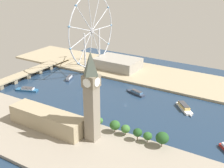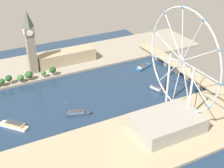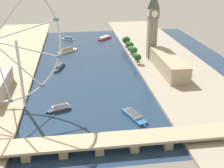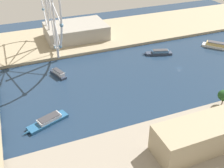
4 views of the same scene
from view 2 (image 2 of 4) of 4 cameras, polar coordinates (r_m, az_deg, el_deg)
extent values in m
plane|color=#1E334C|center=(374.67, -8.61, -3.12)|extent=(381.29, 381.29, 0.00)
cube|color=gray|center=(463.88, -13.04, 3.30)|extent=(90.00, 520.00, 3.00)
cube|color=tan|center=(294.48, -1.52, -12.71)|extent=(90.00, 520.00, 3.00)
cube|color=gray|center=(433.28, -14.48, 5.34)|extent=(10.87, 10.87, 53.44)
cube|color=#776B57|center=(421.85, -15.01, 9.33)|extent=(12.61, 12.61, 10.81)
pyramid|color=#4C564C|center=(416.94, -15.30, 11.40)|extent=(11.42, 11.42, 21.36)
cylinder|color=white|center=(423.14, -14.15, 9.50)|extent=(8.26, 0.50, 8.26)
cylinder|color=white|center=(420.66, -15.88, 9.15)|extent=(8.26, 0.50, 8.26)
cylinder|color=white|center=(415.81, -14.79, 9.07)|extent=(0.50, 8.26, 8.26)
cylinder|color=white|center=(427.91, -15.23, 9.58)|extent=(0.50, 8.26, 8.26)
cube|color=tan|center=(458.28, -8.33, 4.89)|extent=(22.00, 84.82, 18.09)
cylinder|color=#513823|center=(418.42, -19.48, -0.18)|extent=(0.80, 0.80, 3.32)
ellipsoid|color=#285623|center=(416.13, -19.60, 0.42)|extent=(8.37, 8.37, 7.54)
cylinder|color=#513823|center=(420.44, -18.28, 0.30)|extent=(0.80, 0.80, 4.86)
ellipsoid|color=#1E471E|center=(417.78, -18.40, 1.01)|extent=(8.64, 8.64, 7.78)
cylinder|color=#513823|center=(420.49, -16.32, 0.49)|extent=(0.80, 0.80, 3.09)
ellipsoid|color=#386B2D|center=(418.18, -16.42, 1.10)|extent=(8.84, 8.84, 7.95)
cylinder|color=#513823|center=(423.09, -14.90, 0.94)|extent=(0.80, 0.80, 3.74)
ellipsoid|color=#285623|center=(420.37, -15.00, 1.66)|extent=(10.39, 10.39, 9.35)
cylinder|color=#513823|center=(425.23, -12.39, 1.42)|extent=(0.80, 0.80, 3.84)
ellipsoid|color=#386B2D|center=(423.11, -12.46, 1.98)|extent=(7.00, 7.00, 6.30)
cylinder|color=#513823|center=(427.85, -10.74, 1.84)|extent=(0.80, 0.80, 4.63)
ellipsoid|color=#1E471E|center=(425.20, -10.82, 2.55)|extent=(9.08, 9.08, 8.18)
torus|color=silver|center=(328.54, 12.68, 4.17)|extent=(110.76, 1.78, 110.76)
cylinder|color=#99999E|center=(328.54, 12.68, 4.17)|extent=(6.54, 3.00, 6.54)
cylinder|color=silver|center=(310.47, 15.79, 2.23)|extent=(54.49, 1.07, 1.07)
cylinder|color=silver|center=(307.20, 15.63, 5.01)|extent=(46.42, 1.07, 30.36)
cylinder|color=silver|center=(311.27, 14.47, 7.50)|extent=(23.61, 1.07, 50.01)
cylinder|color=silver|center=(321.18, 12.77, 8.80)|extent=(8.81, 1.07, 54.09)
cylinder|color=silver|center=(333.43, 11.15, 8.56)|extent=(36.49, 1.07, 41.88)
cylinder|color=silver|center=(344.09, 10.11, 7.00)|extent=(52.59, 1.07, 16.37)
cylinder|color=silver|center=(350.06, 9.90, 4.67)|extent=(52.59, 1.07, 16.37)
cylinder|color=silver|center=(349.68, 10.51, 2.24)|extent=(36.49, 1.07, 41.88)
cylinder|color=silver|center=(343.07, 11.80, 0.34)|extent=(8.81, 1.07, 54.09)
cylinder|color=silver|center=(332.05, 13.43, -0.46)|extent=(23.61, 1.07, 50.01)
cylinder|color=silver|center=(319.86, 14.94, 0.20)|extent=(46.42, 1.07, 30.36)
ellipsoid|color=teal|center=(293.82, 19.26, 0.06)|extent=(4.80, 3.20, 3.20)
ellipsoid|color=teal|center=(286.86, 19.01, 5.96)|extent=(4.80, 3.20, 3.20)
ellipsoid|color=teal|center=(295.52, 16.50, 11.20)|extent=(4.80, 3.20, 3.20)
ellipsoid|color=teal|center=(316.01, 12.87, 13.61)|extent=(4.80, 3.20, 3.20)
ellipsoid|color=teal|center=(340.44, 9.64, 12.78)|extent=(4.80, 3.20, 3.20)
ellipsoid|color=teal|center=(361.04, 7.74, 9.56)|extent=(4.80, 3.20, 3.20)
ellipsoid|color=teal|center=(372.33, 7.43, 5.10)|extent=(4.80, 3.20, 3.20)
ellipsoid|color=teal|center=(371.62, 8.60, 0.52)|extent=(4.80, 3.20, 3.20)
ellipsoid|color=teal|center=(359.09, 11.00, -3.17)|extent=(4.80, 3.20, 3.20)
ellipsoid|color=teal|center=(337.73, 14.16, -4.96)|extent=(4.80, 3.20, 3.20)
ellipsoid|color=teal|center=(313.33, 17.30, -3.97)|extent=(4.80, 3.20, 3.20)
cylinder|color=silver|center=(329.71, 14.17, -1.84)|extent=(2.40, 2.40, 60.12)
cylinder|color=silver|center=(354.84, 10.26, 0.95)|extent=(2.40, 2.40, 60.12)
cube|color=gray|center=(321.02, 10.11, -7.02)|extent=(46.09, 67.83, 15.82)
cube|color=tan|center=(445.61, 12.37, 3.07)|extent=(193.29, 17.66, 2.00)
cube|color=gray|center=(481.65, 8.76, 4.92)|extent=(6.00, 15.90, 6.11)
cube|color=gray|center=(464.19, 10.48, 3.81)|extent=(6.00, 15.90, 6.11)
cube|color=gray|center=(447.36, 12.32, 2.60)|extent=(6.00, 15.90, 6.11)
cube|color=gray|center=(431.24, 14.30, 1.31)|extent=(6.00, 15.90, 6.11)
cube|color=gray|center=(415.92, 16.42, -0.09)|extent=(6.00, 15.90, 6.11)
cube|color=#2D384C|center=(348.53, -6.26, -5.43)|extent=(14.49, 27.72, 2.31)
cone|color=#2D384C|center=(349.32, -3.68, -5.21)|extent=(3.69, 5.34, 2.31)
cube|color=teal|center=(347.15, -6.50, -5.12)|extent=(10.43, 17.88, 2.46)
cube|color=#38383D|center=(346.33, -6.51, -4.92)|extent=(9.66, 16.18, 0.49)
cube|color=#235684|center=(451.11, 5.78, 3.12)|extent=(17.93, 30.24, 2.24)
cone|color=#235684|center=(463.69, 7.05, 3.80)|extent=(3.96, 5.72, 2.24)
cube|color=silver|center=(449.05, 5.69, 3.32)|extent=(12.16, 17.73, 2.32)
cube|color=#38383D|center=(448.46, 5.70, 3.48)|extent=(11.28, 16.08, 0.40)
cube|color=white|center=(343.64, -17.54, -7.35)|extent=(29.02, 27.23, 2.48)
cube|color=#DBB766|center=(341.15, -17.39, -7.04)|extent=(20.05, 18.99, 3.19)
cube|color=#38383D|center=(340.08, -17.44, -6.78)|extent=(18.29, 17.35, 0.59)
cube|color=#2D384C|center=(394.89, 8.09, -1.09)|extent=(21.23, 11.62, 2.00)
cone|color=#2D384C|center=(389.17, 9.51, -1.70)|extent=(4.17, 3.11, 2.00)
cube|color=silver|center=(394.09, 8.00, -0.71)|extent=(15.17, 8.84, 3.26)
cube|color=#38383D|center=(393.19, 8.01, -0.47)|extent=(13.73, 8.17, 0.43)
camera|label=1|loc=(593.70, -35.90, 20.20)|focal=48.06mm
camera|label=3|loc=(520.40, 29.34, 17.15)|focal=44.66mm
camera|label=4|loc=(548.03, -1.42, 21.31)|focal=42.99mm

